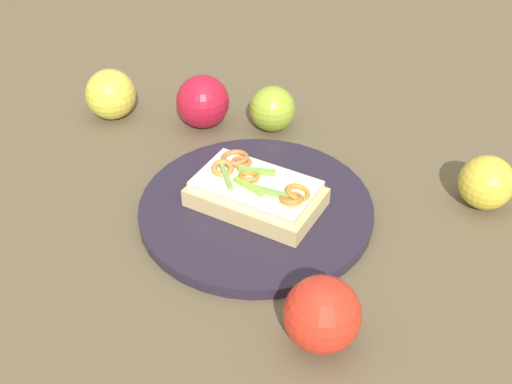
% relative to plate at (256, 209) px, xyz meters
% --- Properties ---
extents(ground_plane, '(2.00, 2.00, 0.00)m').
position_rel_plate_xyz_m(ground_plane, '(0.00, 0.00, -0.01)').
color(ground_plane, brown).
rests_on(ground_plane, ground).
extents(plate, '(0.30, 0.30, 0.02)m').
position_rel_plate_xyz_m(plate, '(0.00, 0.00, 0.00)').
color(plate, '#251E2E').
rests_on(plate, ground_plane).
extents(sandwich, '(0.17, 0.11, 0.05)m').
position_rel_plate_xyz_m(sandwich, '(0.00, -0.00, 0.03)').
color(sandwich, tan).
rests_on(sandwich, plate).
extents(apple_0, '(0.11, 0.11, 0.08)m').
position_rel_plate_xyz_m(apple_0, '(0.19, -0.13, 0.03)').
color(apple_0, '#B1142B').
rests_on(apple_0, ground_plane).
extents(apple_1, '(0.11, 0.11, 0.08)m').
position_rel_plate_xyz_m(apple_1, '(-0.17, 0.13, 0.03)').
color(apple_1, red).
rests_on(apple_1, ground_plane).
extents(apple_2, '(0.09, 0.09, 0.07)m').
position_rel_plate_xyz_m(apple_2, '(-0.23, -0.19, 0.03)').
color(apple_2, gold).
rests_on(apple_2, ground_plane).
extents(apple_3, '(0.09, 0.09, 0.07)m').
position_rel_plate_xyz_m(apple_3, '(0.10, -0.18, 0.03)').
color(apple_3, '#8FAC2D').
rests_on(apple_3, ground_plane).
extents(apple_4, '(0.09, 0.09, 0.08)m').
position_rel_plate_xyz_m(apple_4, '(0.32, -0.06, 0.03)').
color(apple_4, gold).
rests_on(apple_4, ground_plane).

